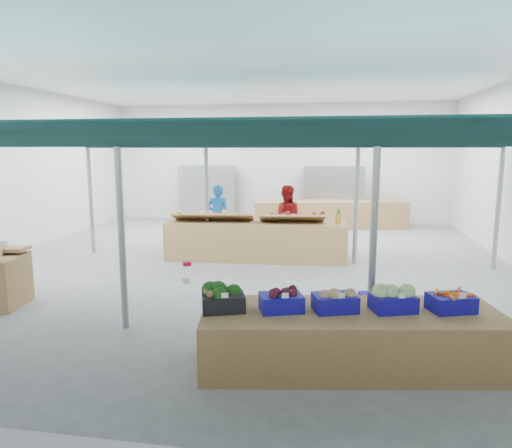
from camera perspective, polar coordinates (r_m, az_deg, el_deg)
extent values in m
plane|color=slate|center=(10.51, -1.50, -5.00)|extent=(13.00, 13.00, 0.00)
plane|color=silver|center=(10.30, -1.61, 18.26)|extent=(13.00, 13.00, 0.00)
plane|color=silver|center=(16.61, 2.79, 7.60)|extent=(12.00, 0.00, 12.00)
plane|color=silver|center=(12.78, -29.15, 5.92)|extent=(0.00, 13.00, 13.00)
cylinder|color=gray|center=(12.11, -20.01, 3.56)|extent=(0.10, 0.10, 3.00)
cylinder|color=gray|center=(6.77, -16.51, -0.42)|extent=(0.10, 0.10, 3.00)
cylinder|color=gray|center=(10.95, -6.19, 3.51)|extent=(0.10, 0.10, 3.00)
cylinder|color=gray|center=(6.11, 14.48, -1.34)|extent=(0.10, 0.10, 3.00)
cylinder|color=gray|center=(10.56, 12.45, 3.13)|extent=(0.10, 0.10, 3.00)
cylinder|color=gray|center=(11.13, 28.08, 2.56)|extent=(0.10, 0.10, 3.00)
cylinder|color=gray|center=(6.11, -1.89, 11.66)|extent=(10.00, 0.06, 0.06)
cylinder|color=gray|center=(10.56, 3.03, 10.67)|extent=(10.00, 0.06, 0.06)
cube|color=#092929|center=(5.48, -3.25, 11.19)|extent=(9.50, 1.28, 0.30)
cube|color=#092929|center=(6.75, -0.78, 10.85)|extent=(9.50, 1.28, 0.30)
cube|color=#092929|center=(9.91, 2.59, 10.36)|extent=(9.50, 1.28, 0.30)
cube|color=#092929|center=(11.21, 3.41, 10.23)|extent=(9.50, 1.28, 0.30)
cube|color=#B23F33|center=(16.67, -6.03, 3.78)|extent=(2.00, 0.50, 2.00)
cube|color=#B23F33|center=(16.07, 9.66, 3.49)|extent=(2.00, 0.50, 2.00)
cube|color=brown|center=(5.79, 11.69, -13.78)|extent=(3.70, 1.74, 0.69)
cube|color=brown|center=(10.86, -0.02, -2.07)|extent=(4.28, 1.25, 0.91)
cube|color=brown|center=(15.40, 9.23, 1.19)|extent=(5.12, 2.01, 0.90)
cube|color=#130D8D|center=(6.61, 15.31, -11.16)|extent=(0.62, 0.51, 0.65)
imported|color=blue|center=(12.10, -4.76, 0.96)|extent=(0.64, 0.44, 1.69)
imported|color=maroon|center=(11.79, 3.75, 0.75)|extent=(0.86, 0.69, 1.69)
cube|color=black|center=(5.54, -4.10, -9.76)|extent=(0.59, 0.49, 0.20)
cube|color=white|center=(5.28, -3.92, -8.89)|extent=(0.08, 0.03, 0.06)
cube|color=#130D8D|center=(5.53, 3.16, -9.78)|extent=(0.59, 0.49, 0.20)
cube|color=white|center=(5.28, 3.68, -8.91)|extent=(0.08, 0.03, 0.06)
cube|color=#130D8D|center=(5.60, 9.83, -9.67)|extent=(0.59, 0.49, 0.20)
cube|color=white|center=(5.35, 10.64, -8.79)|extent=(0.08, 0.03, 0.06)
cube|color=#130D8D|center=(5.75, 16.73, -9.41)|extent=(0.59, 0.49, 0.20)
cube|color=white|center=(5.52, 17.80, -8.53)|extent=(0.08, 0.03, 0.06)
cube|color=#130D8D|center=(5.98, 23.18, -9.05)|extent=(0.59, 0.49, 0.20)
cube|color=white|center=(5.76, 24.44, -8.17)|extent=(0.08, 0.03, 0.06)
sphere|color=brown|center=(5.40, -5.80, -8.74)|extent=(0.09, 0.09, 0.09)
sphere|color=brown|center=(5.38, -6.38, -8.36)|extent=(0.06, 0.06, 0.06)
cylinder|color=red|center=(6.14, -8.61, -4.92)|extent=(0.12, 0.12, 0.05)
cube|color=white|center=(6.15, -8.73, -7.04)|extent=(0.10, 0.01, 0.07)
cube|color=#997247|center=(10.82, -5.39, 0.93)|extent=(1.97, 0.90, 0.26)
cube|color=#997247|center=(10.60, 4.53, 0.77)|extent=(1.57, 0.85, 0.26)
cylinder|color=#8C6019|center=(10.63, 10.24, 0.61)|extent=(0.14, 0.14, 0.22)
cone|color=#26661E|center=(10.60, 10.27, 1.63)|extent=(0.12, 0.12, 0.18)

